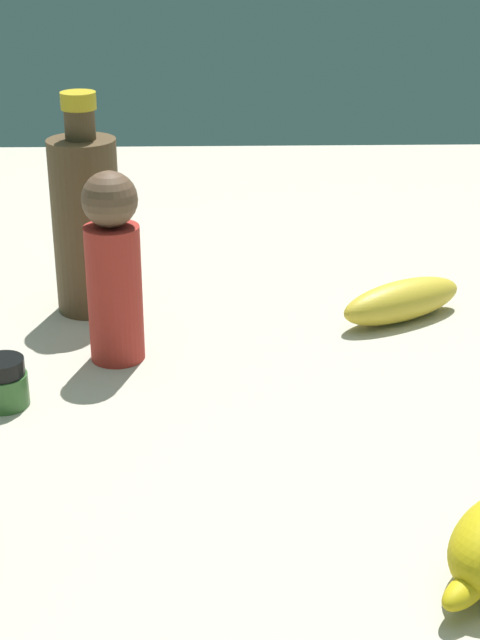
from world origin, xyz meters
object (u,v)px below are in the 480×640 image
at_px(banana, 402,301).
at_px(nail_polish_jar, 5,380).
at_px(person_figure_adult, 113,268).
at_px(bottle_tall, 86,221).

bearing_deg(banana, nail_polish_jar, -5.30).
bearing_deg(person_figure_adult, banana, 16.10).
relative_size(person_figure_adult, nail_polish_jar, 4.17).
distance_m(bottle_tall, nail_polish_jar, 0.24).
bearing_deg(person_figure_adult, bottle_tall, 107.68).
xyz_separation_m(bottle_tall, nail_polish_jar, (-0.05, -0.22, -0.08)).
height_order(person_figure_adult, bottle_tall, bottle_tall).
bearing_deg(banana, bottle_tall, -36.51).
xyz_separation_m(nail_polish_jar, banana, (0.40, 0.18, -0.00)).
xyz_separation_m(person_figure_adult, bottle_tall, (-0.04, 0.13, 0.01)).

